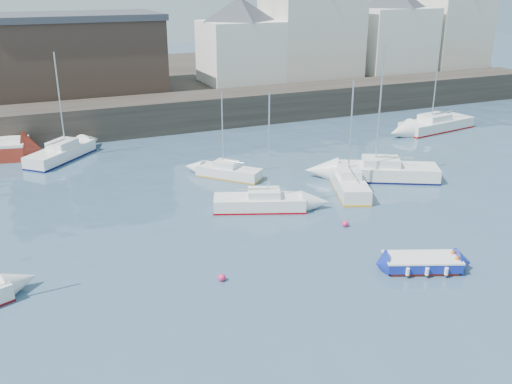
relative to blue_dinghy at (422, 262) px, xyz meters
name	(u,v)px	position (x,y,z in m)	size (l,w,h in m)	color
water	(367,314)	(-4.73, -2.32, -0.39)	(220.00, 220.00, 0.00)	#2D4760
quay_wall	(159,114)	(-4.73, 32.68, 1.11)	(90.00, 5.00, 3.00)	#28231E
land_strip	(122,85)	(-4.73, 50.68, 1.01)	(90.00, 32.00, 2.80)	#28231E
bldg_east_a	(311,23)	(15.27, 39.68, 8.41)	(13.36, 13.36, 11.80)	beige
bldg_east_b	(393,29)	(26.27, 39.18, 7.47)	(11.88, 11.88, 9.95)	white
bldg_east_c	(452,22)	(35.27, 39.18, 7.98)	(11.14, 11.14, 10.95)	beige
bldg_east_d	(240,39)	(6.27, 39.18, 6.97)	(11.14, 11.14, 8.95)	white
warehouse	(77,53)	(-10.73, 40.68, 6.22)	(16.40, 10.40, 7.60)	#3D2D26
blue_dinghy	(422,262)	(0.00, 0.00, 0.00)	(4.04, 2.88, 0.71)	maroon
sailboat_b	(260,202)	(-4.13, 10.42, 0.09)	(5.98, 3.80, 7.35)	white
sailboat_c	(349,183)	(2.70, 10.93, 0.18)	(3.72, 5.94, 7.46)	white
sailboat_d	(385,171)	(6.43, 12.12, 0.18)	(7.70, 5.62, 9.51)	white
sailboat_f	(229,172)	(-3.73, 16.90, 0.04)	(4.34, 4.57, 6.21)	white
sailboat_g	(436,124)	(19.34, 21.91, 0.17)	(8.21, 3.81, 10.00)	white
sailboat_h	(61,153)	(-14.41, 26.33, 0.15)	(6.00, 6.12, 8.35)	white
buoy_near	(222,281)	(-9.46, 2.91, -0.39)	(0.37, 0.37, 0.37)	#ED2360
buoy_mid	(345,226)	(-0.64, 6.02, -0.39)	(0.37, 0.37, 0.37)	#ED2360
buoy_far	(230,200)	(-5.28, 12.64, -0.39)	(0.35, 0.35, 0.35)	#ED2360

